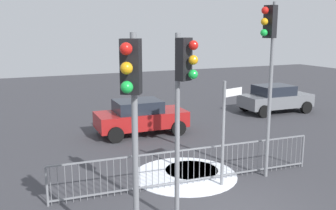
{
  "coord_description": "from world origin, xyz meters",
  "views": [
    {
      "loc": [
        -4.8,
        -7.18,
        4.42
      ],
      "look_at": [
        -0.01,
        3.6,
        2.04
      ],
      "focal_mm": 40.55,
      "sensor_mm": 36.0,
      "label": 1
    }
  ],
  "objects_px": {
    "traffic_light_rear_right": "(269,52)",
    "traffic_light_rear_left": "(132,104)",
    "traffic_light_foreground_left": "(183,88)",
    "car_grey_near": "(275,98)",
    "car_red_trailing": "(140,116)",
    "direction_sign_post": "(225,128)"
  },
  "relations": [
    {
      "from": "traffic_light_rear_right",
      "to": "traffic_light_rear_left",
      "type": "bearing_deg",
      "value": 105.72
    },
    {
      "from": "traffic_light_foreground_left",
      "to": "car_grey_near",
      "type": "bearing_deg",
      "value": -164.41
    },
    {
      "from": "traffic_light_rear_right",
      "to": "traffic_light_foreground_left",
      "type": "relative_size",
      "value": 1.19
    },
    {
      "from": "car_red_trailing",
      "to": "direction_sign_post",
      "type": "bearing_deg",
      "value": -85.18
    },
    {
      "from": "traffic_light_rear_right",
      "to": "car_red_trailing",
      "type": "height_order",
      "value": "traffic_light_rear_right"
    },
    {
      "from": "traffic_light_foreground_left",
      "to": "car_grey_near",
      "type": "height_order",
      "value": "traffic_light_foreground_left"
    },
    {
      "from": "traffic_light_rear_left",
      "to": "car_red_trailing",
      "type": "bearing_deg",
      "value": -75.97
    },
    {
      "from": "traffic_light_rear_right",
      "to": "car_red_trailing",
      "type": "relative_size",
      "value": 1.34
    },
    {
      "from": "traffic_light_foreground_left",
      "to": "car_grey_near",
      "type": "distance_m",
      "value": 13.34
    },
    {
      "from": "direction_sign_post",
      "to": "traffic_light_rear_right",
      "type": "bearing_deg",
      "value": -17.23
    },
    {
      "from": "traffic_light_rear_right",
      "to": "car_grey_near",
      "type": "xyz_separation_m",
      "value": [
        6.32,
        7.18,
        -3.0
      ]
    },
    {
      "from": "car_grey_near",
      "to": "car_red_trailing",
      "type": "xyz_separation_m",
      "value": [
        -8.06,
        -1.12,
        0.0
      ]
    },
    {
      "from": "traffic_light_rear_left",
      "to": "traffic_light_foreground_left",
      "type": "height_order",
      "value": "traffic_light_rear_left"
    },
    {
      "from": "traffic_light_rear_right",
      "to": "direction_sign_post",
      "type": "xyz_separation_m",
      "value": [
        -1.4,
        0.01,
        -2.07
      ]
    },
    {
      "from": "direction_sign_post",
      "to": "car_grey_near",
      "type": "xyz_separation_m",
      "value": [
        7.72,
        7.17,
        -0.93
      ]
    },
    {
      "from": "traffic_light_rear_left",
      "to": "traffic_light_foreground_left",
      "type": "relative_size",
      "value": 1.01
    },
    {
      "from": "car_grey_near",
      "to": "car_red_trailing",
      "type": "height_order",
      "value": "same"
    },
    {
      "from": "traffic_light_rear_left",
      "to": "car_grey_near",
      "type": "xyz_separation_m",
      "value": [
        11.39,
        10.04,
        -2.44
      ]
    },
    {
      "from": "traffic_light_rear_right",
      "to": "car_grey_near",
      "type": "distance_m",
      "value": 10.02
    },
    {
      "from": "traffic_light_rear_left",
      "to": "direction_sign_post",
      "type": "height_order",
      "value": "traffic_light_rear_left"
    },
    {
      "from": "traffic_light_rear_left",
      "to": "car_red_trailing",
      "type": "height_order",
      "value": "traffic_light_rear_left"
    },
    {
      "from": "traffic_light_rear_left",
      "to": "traffic_light_rear_right",
      "type": "relative_size",
      "value": 0.85
    }
  ]
}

